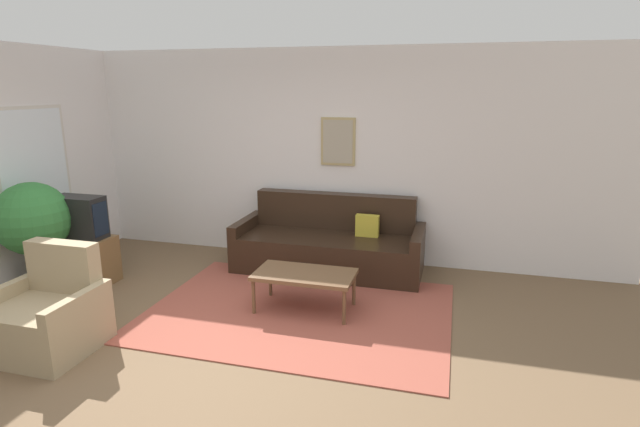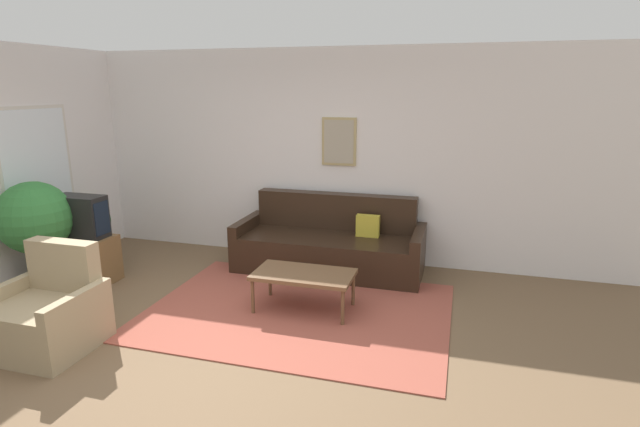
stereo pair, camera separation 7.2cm
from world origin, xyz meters
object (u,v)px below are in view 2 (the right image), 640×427
Objects in this scene: couch at (330,245)px; coffee_table at (304,276)px; tv at (80,216)px; armchair at (47,315)px; potted_plant_tall at (35,219)px.

couch reaches higher than coffee_table.
couch is 2.93m from tv.
tv is 1.63m from armchair.
armchair is at bearing -43.87° from potted_plant_tall.
coffee_table is at bearing -87.68° from couch.
potted_plant_tall is (-2.98, -1.48, 0.49)m from couch.
coffee_table is at bearing -0.89° from tv.
tv is 0.45m from potted_plant_tall.
coffee_table is 2.33m from armchair.
couch is at bearing 92.32° from coffee_table.
coffee_table is 3.07m from potted_plant_tall.
couch is at bearing 32.49° from armchair.
couch is 1.87× the size of potted_plant_tall.
potted_plant_tall reaches higher than tv.
armchair reaches higher than coffee_table.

